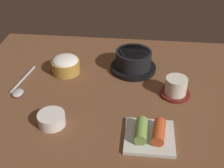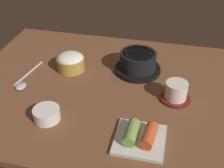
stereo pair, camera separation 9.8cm
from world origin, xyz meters
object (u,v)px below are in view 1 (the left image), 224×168
object	(u,v)px
side_bowl_near	(52,119)
rice_bowl	(66,64)
spoon	(20,88)
kimchi_plate	(150,134)
stone_pot	(133,61)
tea_cup_with_saucer	(176,87)

from	to	relation	value
side_bowl_near	rice_bowl	bearing A→B (deg)	95.01
side_bowl_near	spoon	xyz separation A→B (cm)	(-15.67, 15.72, -1.36)
rice_bowl	kimchi_plate	world-z (taller)	rice_bowl
rice_bowl	side_bowl_near	bearing A→B (deg)	-84.99
stone_pot	side_bowl_near	distance (cm)	39.42
stone_pot	tea_cup_with_saucer	distance (cm)	20.46
rice_bowl	side_bowl_near	xyz separation A→B (cm)	(2.48, -28.22, -1.38)
kimchi_plate	side_bowl_near	bearing A→B (deg)	174.59
rice_bowl	spoon	size ratio (longest dim) A/B	0.53
kimchi_plate	side_bowl_near	world-z (taller)	kimchi_plate
side_bowl_near	stone_pot	bearing A→B (deg)	55.92
rice_bowl	kimchi_plate	distance (cm)	43.70
stone_pot	side_bowl_near	bearing A→B (deg)	-124.08
kimchi_plate	side_bowl_near	xyz separation A→B (cm)	(-28.37, 2.69, 0.39)
side_bowl_near	tea_cup_with_saucer	bearing A→B (deg)	26.54
tea_cup_with_saucer	spoon	distance (cm)	52.49
stone_pot	side_bowl_near	size ratio (longest dim) A/B	2.11
stone_pot	spoon	bearing A→B (deg)	-155.89
stone_pot	rice_bowl	bearing A→B (deg)	-169.84
rice_bowl	kimchi_plate	bearing A→B (deg)	-45.06
stone_pot	spoon	world-z (taller)	stone_pot
spoon	side_bowl_near	bearing A→B (deg)	-45.09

